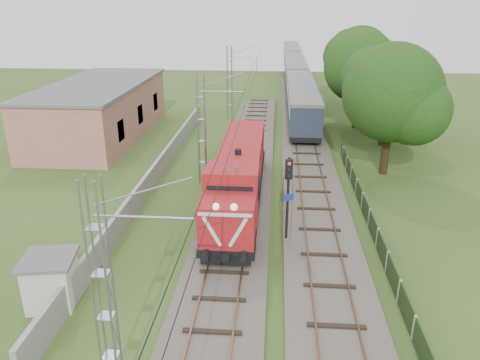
# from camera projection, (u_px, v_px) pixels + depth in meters

# --- Properties ---
(ground) EXTENTS (140.00, 140.00, 0.00)m
(ground) POSITION_uv_depth(u_px,v_px,m) (226.00, 271.00, 23.49)
(ground) COLOR #354C1C
(ground) RESTS_ON ground
(track_main) EXTENTS (4.20, 70.00, 0.45)m
(track_main) POSITION_uv_depth(u_px,v_px,m) (238.00, 209.00, 29.93)
(track_main) COLOR #6B6054
(track_main) RESTS_ON ground
(track_side) EXTENTS (4.20, 80.00, 0.45)m
(track_side) POSITION_uv_depth(u_px,v_px,m) (306.00, 150.00, 41.64)
(track_side) COLOR #6B6054
(track_side) RESTS_ON ground
(catenary) EXTENTS (3.31, 70.00, 8.00)m
(catenary) POSITION_uv_depth(u_px,v_px,m) (202.00, 130.00, 33.40)
(catenary) COLOR gray
(catenary) RESTS_ON ground
(boundary_wall) EXTENTS (0.25, 40.00, 1.50)m
(boundary_wall) POSITION_uv_depth(u_px,v_px,m) (156.00, 172.00, 34.85)
(boundary_wall) COLOR #9E9E99
(boundary_wall) RESTS_ON ground
(station_building) EXTENTS (8.40, 20.40, 5.22)m
(station_building) POSITION_uv_depth(u_px,v_px,m) (100.00, 109.00, 45.95)
(station_building) COLOR #C5726A
(station_building) RESTS_ON ground
(fence) EXTENTS (0.12, 32.00, 1.20)m
(fence) POSITION_uv_depth(u_px,v_px,m) (377.00, 238.00, 25.47)
(fence) COLOR black
(fence) RESTS_ON ground
(locomotive) EXTENTS (2.90, 16.55, 4.20)m
(locomotive) POSITION_uv_depth(u_px,v_px,m) (239.00, 175.00, 30.10)
(locomotive) COLOR black
(locomotive) RESTS_ON ground
(coach_rake) EXTENTS (3.00, 66.99, 3.47)m
(coach_rake) POSITION_uv_depth(u_px,v_px,m) (295.00, 70.00, 72.56)
(coach_rake) COLOR black
(coach_rake) RESTS_ON ground
(signal_post) EXTENTS (0.53, 0.43, 5.03)m
(signal_post) POSITION_uv_depth(u_px,v_px,m) (288.00, 186.00, 24.93)
(signal_post) COLOR black
(signal_post) RESTS_ON ground
(relay_hut) EXTENTS (2.60, 2.60, 2.32)m
(relay_hut) POSITION_uv_depth(u_px,v_px,m) (51.00, 280.00, 20.63)
(relay_hut) COLOR silver
(relay_hut) RESTS_ON ground
(tree_a) EXTENTS (7.71, 7.34, 10.00)m
(tree_a) POSITION_uv_depth(u_px,v_px,m) (394.00, 94.00, 34.38)
(tree_a) COLOR #322614
(tree_a) RESTS_ON ground
(tree_b) EXTENTS (6.58, 6.27, 8.53)m
(tree_b) POSITION_uv_depth(u_px,v_px,m) (388.00, 88.00, 41.85)
(tree_b) COLOR #322614
(tree_b) RESTS_ON ground
(tree_c) EXTENTS (7.78, 7.41, 10.09)m
(tree_c) POSITION_uv_depth(u_px,v_px,m) (361.00, 67.00, 47.46)
(tree_c) COLOR #322614
(tree_c) RESTS_ON ground
(tree_d) EXTENTS (7.60, 7.23, 9.85)m
(tree_d) POSITION_uv_depth(u_px,v_px,m) (361.00, 57.00, 57.33)
(tree_d) COLOR #322614
(tree_d) RESTS_ON ground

